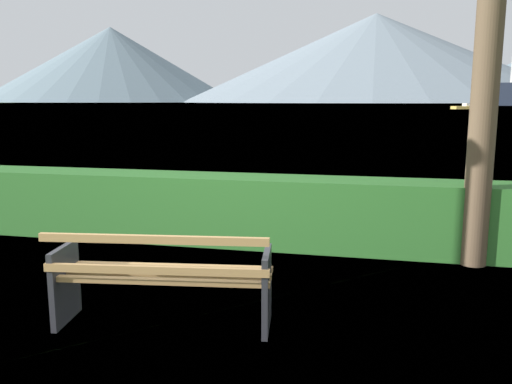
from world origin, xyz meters
name	(u,v)px	position (x,y,z in m)	size (l,w,h in m)	color
ground_plane	(166,323)	(0.00, 0.00, 0.00)	(1400.00, 1400.00, 0.00)	#567A38
water_surface	(372,104)	(0.00, 307.88, 0.00)	(620.00, 620.00, 0.00)	slate
park_bench	(162,278)	(0.01, -0.06, 0.43)	(1.89, 0.81, 0.87)	tan
hedge_row	(241,210)	(0.00, 2.68, 0.46)	(13.48, 0.72, 0.91)	#2D6B28
fishing_boat_near	(470,107)	(22.33, 121.23, 0.45)	(8.21, 5.07, 1.28)	gold
sailboat_mid	(496,103)	(56.09, 259.07, 0.70)	(6.16, 7.41, 1.97)	gold
distant_hills	(329,62)	(-47.16, 566.63, 41.73)	(762.81, 398.57, 89.51)	slate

